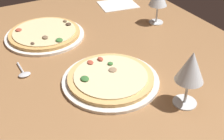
% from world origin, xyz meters
% --- Properties ---
extents(dining_table, '(1.50, 1.10, 0.04)m').
position_xyz_m(dining_table, '(0.00, 0.00, 0.02)').
color(dining_table, '#996B42').
rests_on(dining_table, ground).
extents(pizza_main, '(0.31, 0.31, 0.03)m').
position_xyz_m(pizza_main, '(-0.03, 0.03, 0.05)').
color(pizza_main, silver).
rests_on(pizza_main, dining_table).
extents(pizza_side, '(0.31, 0.31, 0.03)m').
position_xyz_m(pizza_side, '(0.35, 0.12, 0.05)').
color(pizza_side, white).
rests_on(pizza_side, dining_table).
extents(wine_glass_far, '(0.08, 0.08, 0.17)m').
position_xyz_m(wine_glass_far, '(-0.22, -0.11, 0.16)').
color(wine_glass_far, silver).
rests_on(wine_glass_far, dining_table).
extents(paper_menu, '(0.17, 0.20, 0.00)m').
position_xyz_m(paper_menu, '(0.50, -0.30, 0.04)').
color(paper_menu, white).
rests_on(paper_menu, dining_table).
extents(spoon, '(0.10, 0.04, 0.01)m').
position_xyz_m(spoon, '(0.14, 0.26, 0.04)').
color(spoon, silver).
rests_on(spoon, dining_table).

